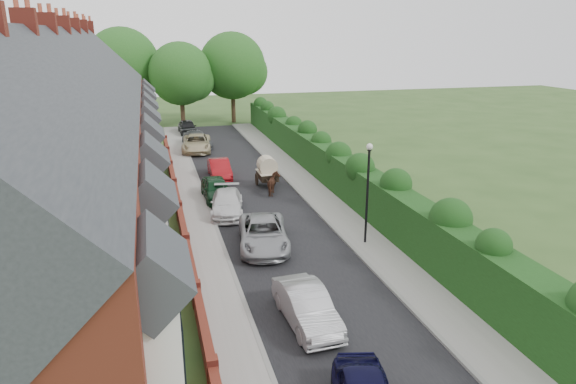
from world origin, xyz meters
name	(u,v)px	position (x,y,z in m)	size (l,w,h in m)	color
ground	(327,289)	(0.00, 0.00, 0.00)	(140.00, 140.00, 0.00)	#2D4C1E
road	(260,207)	(-0.50, 11.00, 0.01)	(6.00, 58.00, 0.02)	black
pavement_hedge_side	(324,201)	(3.60, 11.00, 0.06)	(2.20, 58.00, 0.12)	#9B9993
pavement_house_side	(196,212)	(-4.35, 11.00, 0.06)	(1.70, 58.00, 0.12)	#9B9993
kerb_hedge_side	(308,202)	(2.55, 11.00, 0.07)	(0.18, 58.00, 0.13)	gray
kerb_house_side	(210,210)	(-3.55, 11.00, 0.07)	(0.18, 58.00, 0.13)	gray
hedge	(351,175)	(5.40, 11.00, 1.60)	(2.10, 58.00, 2.85)	#173511
terrace_row	(66,148)	(-10.87, 9.98, 4.47)	(9.05, 40.50, 11.50)	#9A3D27
garden_wall_row	(180,212)	(-5.35, 10.00, 0.46)	(0.35, 40.35, 1.10)	maroon
lamppost	(368,181)	(3.40, 4.00, 3.30)	(0.32, 0.32, 5.16)	black
tree_far_left	(184,75)	(-2.65, 40.08, 5.71)	(7.14, 6.80, 9.29)	#332316
tree_far_right	(235,67)	(3.39, 42.08, 6.31)	(7.98, 7.60, 10.31)	#332316
tree_far_back	(127,66)	(-8.59, 43.08, 6.62)	(8.40, 8.00, 10.82)	#332316
car_silver_a	(307,307)	(-1.60, -2.25, 0.69)	(1.46, 4.18, 1.38)	#A4A4A9
car_silver_b	(263,234)	(-1.60, 5.00, 0.70)	(2.34, 5.07, 1.41)	#989A9F
car_white	(227,203)	(-2.61, 10.31, 0.65)	(1.83, 4.50, 1.31)	silver
car_green	(216,189)	(-2.85, 13.16, 0.71)	(1.67, 4.16, 1.42)	#10361B
car_red	(220,169)	(-1.95, 18.20, 0.67)	(1.42, 4.08, 1.35)	maroon
car_beige	(197,143)	(-2.73, 27.40, 0.74)	(2.46, 5.33, 1.48)	#C8B990
car_grey	(197,139)	(-2.52, 29.40, 0.69)	(1.95, 4.79, 1.39)	#4F5255
car_black	(187,127)	(-2.87, 35.88, 0.73)	(1.72, 4.28, 1.46)	black
horse	(274,184)	(0.90, 13.21, 0.71)	(0.77, 1.69, 1.43)	#48281A
horse_cart	(267,170)	(0.90, 15.04, 1.23)	(1.34, 2.97, 2.14)	black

